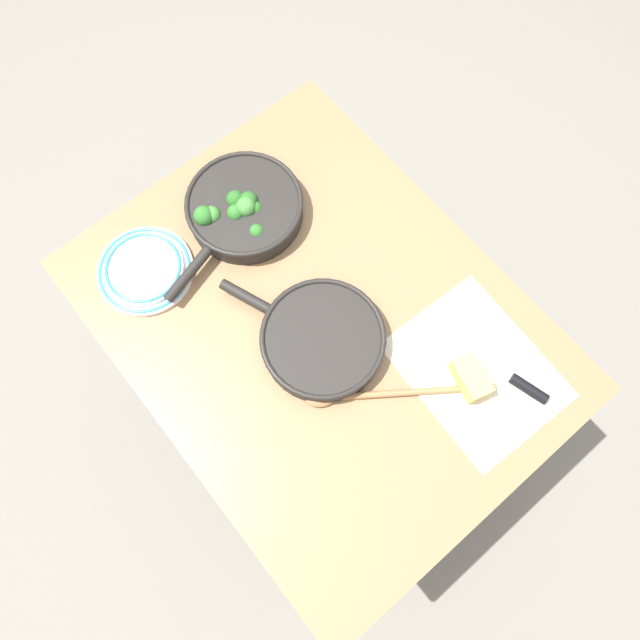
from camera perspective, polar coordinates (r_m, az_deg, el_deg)
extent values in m
plane|color=slate|center=(2.02, 0.00, -7.04)|extent=(14.00, 14.00, 0.00)
cube|color=olive|center=(1.29, 0.00, -0.49)|extent=(1.06, 0.81, 0.03)
cylinder|color=#BCBCC1|center=(1.73, 19.35, -8.86)|extent=(0.05, 0.05, 0.74)
cylinder|color=#BCBCC1|center=(1.88, -1.04, 12.91)|extent=(0.05, 0.05, 0.74)
cylinder|color=#BCBCC1|center=(1.62, 1.30, -24.93)|extent=(0.05, 0.05, 0.74)
cylinder|color=#BCBCC1|center=(1.79, -18.41, 0.07)|extent=(0.05, 0.05, 0.74)
cylinder|color=black|center=(1.37, -7.50, 11.04)|extent=(0.27, 0.27, 0.05)
torus|color=black|center=(1.35, -7.63, 11.56)|extent=(0.27, 0.27, 0.01)
cylinder|color=black|center=(1.30, -13.03, 4.50)|extent=(0.06, 0.15, 0.02)
cylinder|color=#357027|center=(1.37, -7.25, 10.55)|extent=(0.02, 0.02, 0.03)
sphere|color=#428438|center=(1.34, -7.40, 11.15)|extent=(0.05, 0.05, 0.05)
cylinder|color=#357027|center=(1.37, -7.18, 10.90)|extent=(0.01, 0.01, 0.02)
sphere|color=#428438|center=(1.35, -7.31, 11.42)|extent=(0.04, 0.04, 0.04)
cylinder|color=#205218|center=(1.38, -8.31, 11.29)|extent=(0.01, 0.01, 0.02)
sphere|color=#286023|center=(1.36, -8.46, 11.84)|extent=(0.04, 0.04, 0.04)
cylinder|color=#245B1C|center=(1.34, -6.24, 8.35)|extent=(0.01, 0.01, 0.02)
sphere|color=#2D6B28|center=(1.32, -6.34, 8.78)|extent=(0.04, 0.04, 0.04)
cylinder|color=#205218|center=(1.37, -7.01, 11.18)|extent=(0.02, 0.02, 0.02)
sphere|color=#286023|center=(1.35, -7.15, 11.75)|extent=(0.04, 0.04, 0.04)
cylinder|color=#245B1C|center=(1.36, -8.27, 10.03)|extent=(0.01, 0.01, 0.02)
sphere|color=#2D6B28|center=(1.34, -8.42, 10.54)|extent=(0.04, 0.04, 0.04)
cylinder|color=#2C6823|center=(1.38, -7.51, 11.08)|extent=(0.01, 0.01, 0.02)
sphere|color=#387A33|center=(1.36, -7.64, 11.57)|extent=(0.04, 0.04, 0.04)
cylinder|color=#357027|center=(1.37, -10.58, 9.76)|extent=(0.01, 0.01, 0.02)
sphere|color=#428438|center=(1.35, -10.77, 10.27)|extent=(0.04, 0.04, 0.04)
cylinder|color=#205218|center=(1.37, -7.37, 10.94)|extent=(0.01, 0.01, 0.02)
sphere|color=#286023|center=(1.36, -7.48, 11.39)|extent=(0.04, 0.04, 0.04)
cylinder|color=#205218|center=(1.37, -6.34, 10.56)|extent=(0.01, 0.01, 0.02)
sphere|color=#286023|center=(1.35, -6.44, 11.01)|extent=(0.03, 0.03, 0.03)
cylinder|color=#245B1C|center=(1.37, -11.28, 9.57)|extent=(0.02, 0.02, 0.03)
sphere|color=#2D6B28|center=(1.34, -11.52, 10.16)|extent=(0.05, 0.05, 0.05)
cube|color=#9E703D|center=(1.38, -9.01, 11.53)|extent=(0.04, 0.04, 0.03)
cube|color=#9E703D|center=(1.35, -5.92, 10.08)|extent=(0.04, 0.05, 0.04)
cube|color=olive|center=(1.39, -9.61, 11.72)|extent=(0.03, 0.04, 0.03)
cube|color=#AD7F4C|center=(1.35, -7.09, 9.58)|extent=(0.03, 0.02, 0.02)
cylinder|color=black|center=(1.24, 0.28, -2.05)|extent=(0.27, 0.27, 0.04)
torus|color=black|center=(1.21, 0.29, -1.75)|extent=(0.27, 0.27, 0.01)
cylinder|color=black|center=(1.27, -7.44, 2.34)|extent=(0.12, 0.07, 0.02)
cylinder|color=#EAD170|center=(1.24, 0.28, -2.09)|extent=(0.22, 0.22, 0.02)
cylinder|color=#996B42|center=(1.24, 9.32, -7.13)|extent=(0.22, 0.30, 0.02)
ellipsoid|color=#996B42|center=(1.22, 0.00, -7.81)|extent=(0.07, 0.08, 0.02)
cube|color=beige|center=(1.29, 15.41, -4.83)|extent=(0.36, 0.29, 0.00)
cube|color=silver|center=(1.29, 15.02, -3.33)|extent=(0.19, 0.08, 0.01)
cylinder|color=black|center=(1.30, 20.16, -6.46)|extent=(0.09, 0.05, 0.02)
cube|color=#E0C15B|center=(1.25, 14.81, -5.61)|extent=(0.10, 0.08, 0.05)
cylinder|color=white|center=(1.37, -17.06, 4.73)|extent=(0.22, 0.22, 0.01)
torus|color=teal|center=(1.36, -17.13, 4.83)|extent=(0.21, 0.21, 0.01)
cylinder|color=white|center=(1.36, -17.20, 4.93)|extent=(0.18, 0.18, 0.01)
torus|color=teal|center=(1.35, -17.27, 5.03)|extent=(0.17, 0.17, 0.01)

